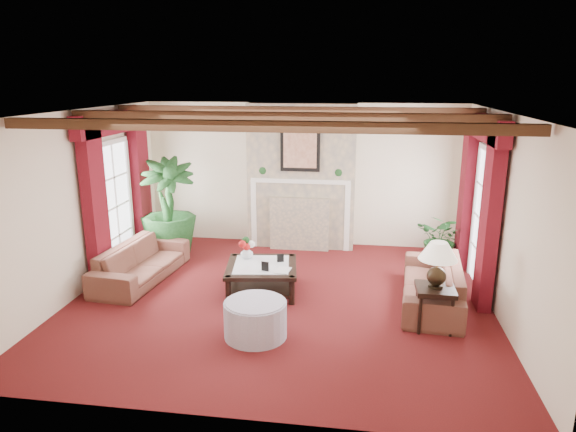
% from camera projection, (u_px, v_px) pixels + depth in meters
% --- Properties ---
extents(floor, '(6.00, 6.00, 0.00)m').
position_uv_depth(floor, '(280.00, 299.00, 7.52)').
color(floor, '#440C0F').
rests_on(floor, ground).
extents(ceiling, '(6.00, 6.00, 0.00)m').
position_uv_depth(ceiling, '(279.00, 112.00, 6.81)').
color(ceiling, white).
rests_on(ceiling, floor).
extents(back_wall, '(6.00, 0.02, 2.70)m').
position_uv_depth(back_wall, '(303.00, 175.00, 9.79)').
color(back_wall, beige).
rests_on(back_wall, ground).
extents(left_wall, '(0.02, 5.50, 2.70)m').
position_uv_depth(left_wall, '(80.00, 203.00, 7.58)').
color(left_wall, beige).
rests_on(left_wall, ground).
extents(right_wall, '(0.02, 5.50, 2.70)m').
position_uv_depth(right_wall, '(504.00, 219.00, 6.75)').
color(right_wall, beige).
rests_on(right_wall, ground).
extents(ceiling_beams, '(6.00, 3.00, 0.12)m').
position_uv_depth(ceiling_beams, '(279.00, 117.00, 6.83)').
color(ceiling_beams, '#351E11').
rests_on(ceiling_beams, ceiling).
extents(fireplace, '(2.00, 0.52, 2.70)m').
position_uv_depth(fireplace, '(302.00, 103.00, 9.25)').
color(fireplace, tan).
rests_on(fireplace, ground).
extents(french_door_left, '(0.10, 1.10, 2.16)m').
position_uv_depth(french_door_left, '(109.00, 142.00, 8.33)').
color(french_door_left, white).
rests_on(french_door_left, ground).
extents(french_door_right, '(0.10, 1.10, 2.16)m').
position_uv_depth(french_door_right, '(490.00, 149.00, 7.50)').
color(french_door_right, white).
rests_on(french_door_right, ground).
extents(curtains_left, '(0.20, 2.40, 2.55)m').
position_uv_depth(curtains_left, '(113.00, 116.00, 8.20)').
color(curtains_left, '#530B13').
rests_on(curtains_left, ground).
extents(curtains_right, '(0.20, 2.40, 2.55)m').
position_uv_depth(curtains_right, '(486.00, 120.00, 7.41)').
color(curtains_right, '#530B13').
rests_on(curtains_right, ground).
extents(sofa_left, '(2.10, 0.97, 0.77)m').
position_uv_depth(sofa_left, '(141.00, 256.00, 8.18)').
color(sofa_left, '#3C1019').
rests_on(sofa_left, ground).
extents(sofa_right, '(2.14, 0.97, 0.79)m').
position_uv_depth(sofa_right, '(432.00, 277.00, 7.33)').
color(sofa_right, '#3C1019').
rests_on(sofa_right, ground).
extents(potted_palm, '(2.32, 2.51, 0.99)m').
position_uv_depth(potted_palm, '(169.00, 228.00, 9.36)').
color(potted_palm, black).
rests_on(potted_palm, ground).
extents(small_plant, '(1.63, 1.63, 0.70)m').
position_uv_depth(small_plant, '(442.00, 244.00, 8.88)').
color(small_plant, black).
rests_on(small_plant, ground).
extents(coffee_table, '(1.18, 1.18, 0.43)m').
position_uv_depth(coffee_table, '(262.00, 278.00, 7.75)').
color(coffee_table, black).
rests_on(coffee_table, ground).
extents(side_table, '(0.49, 0.49, 0.57)m').
position_uv_depth(side_table, '(434.00, 308.00, 6.59)').
color(side_table, black).
rests_on(side_table, ground).
extents(ottoman, '(0.79, 0.79, 0.46)m').
position_uv_depth(ottoman, '(255.00, 319.00, 6.39)').
color(ottoman, gray).
rests_on(ottoman, ground).
extents(table_lamp, '(0.49, 0.49, 0.62)m').
position_uv_depth(table_lamp, '(437.00, 264.00, 6.43)').
color(table_lamp, black).
rests_on(table_lamp, side_table).
extents(flower_vase, '(0.33, 0.33, 0.19)m').
position_uv_depth(flower_vase, '(247.00, 253.00, 7.94)').
color(flower_vase, silver).
rests_on(flower_vase, coffee_table).
extents(book, '(0.21, 0.07, 0.27)m').
position_uv_depth(book, '(276.00, 262.00, 7.43)').
color(book, black).
rests_on(book, coffee_table).
extents(photo_frame_a, '(0.11, 0.05, 0.15)m').
position_uv_depth(photo_frame_a, '(265.00, 267.00, 7.41)').
color(photo_frame_a, black).
rests_on(photo_frame_a, coffee_table).
extents(photo_frame_b, '(0.11, 0.05, 0.14)m').
position_uv_depth(photo_frame_b, '(280.00, 258.00, 7.78)').
color(photo_frame_b, black).
rests_on(photo_frame_b, coffee_table).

